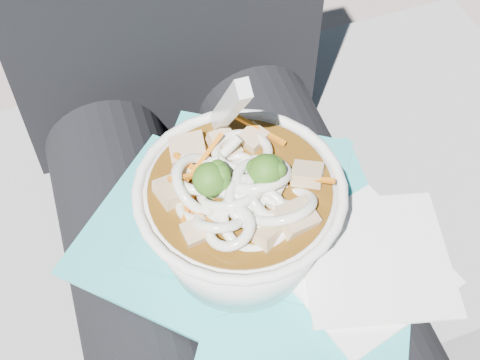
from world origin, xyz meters
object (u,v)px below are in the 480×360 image
object	(u,v)px
udon_bowl	(240,212)
plastic_bag	(262,245)
stone_ledge	(208,296)
person_body	(212,201)
lap	(238,289)

from	to	relation	value
udon_bowl	plastic_bag	bearing A→B (deg)	8.71
stone_ledge	person_body	xyz separation A→B (m)	(0.00, -0.06, 0.32)
plastic_bag	stone_ledge	bearing A→B (deg)	98.06
lap	plastic_bag	distance (m)	0.08
stone_ledge	plastic_bag	size ratio (longest dim) A/B	2.61
lap	udon_bowl	xyz separation A→B (m)	(-0.00, -0.01, 0.14)
lap	person_body	size ratio (longest dim) A/B	0.49
stone_ledge	person_body	size ratio (longest dim) A/B	1.01
stone_ledge	udon_bowl	size ratio (longest dim) A/B	4.82
stone_ledge	udon_bowl	xyz separation A→B (m)	(-0.00, -0.16, 0.44)
stone_ledge	person_body	distance (m)	0.33
lap	person_body	world-z (taller)	person_body
plastic_bag	udon_bowl	world-z (taller)	udon_bowl
plastic_bag	udon_bowl	size ratio (longest dim) A/B	1.84
lap	person_body	bearing A→B (deg)	90.00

